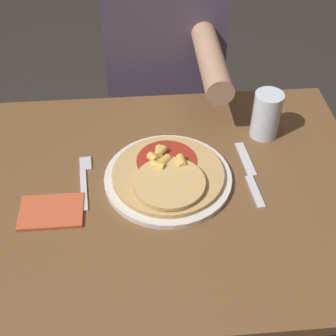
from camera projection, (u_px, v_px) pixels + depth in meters
dining_table at (151, 224)px, 1.17m from camera, size 1.03×0.74×0.74m
plate at (168, 178)px, 1.09m from camera, size 0.30×0.30×0.01m
pizza at (168, 174)px, 1.07m from camera, size 0.26×0.26×0.04m
fork at (85, 179)px, 1.10m from camera, size 0.03×0.18×0.00m
knife at (250, 174)px, 1.11m from camera, size 0.03×0.22×0.00m
drinking_glass at (266, 115)px, 1.18m from camera, size 0.07×0.07×0.12m
napkin at (51, 211)px, 1.02m from camera, size 0.14×0.10×0.01m
person_diner at (164, 68)px, 1.52m from camera, size 0.36×0.52×1.20m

